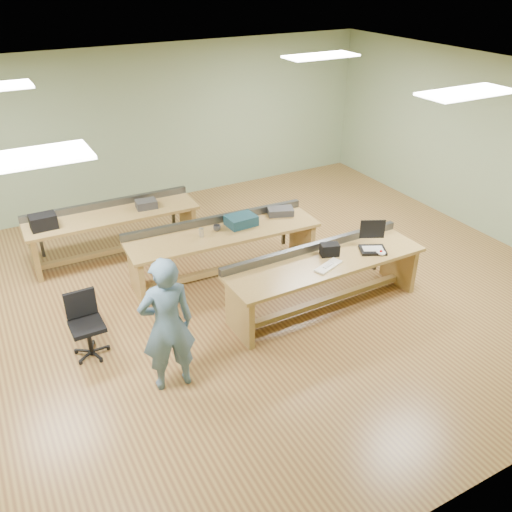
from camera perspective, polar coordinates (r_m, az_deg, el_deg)
name	(u,v)px	position (r m, az deg, el deg)	size (l,w,h in m)	color
floor	(226,298)	(7.93, -3.18, -4.47)	(10.00, 10.00, 0.00)	olive
ceiling	(219,88)	(6.75, -3.90, 17.25)	(10.00, 10.00, 0.00)	silver
wall_back	(132,129)	(10.77, -12.96, 12.88)	(10.00, 0.04, 3.00)	gray
wall_front	(451,390)	(4.47, 19.83, -13.14)	(10.00, 0.04, 3.00)	gray
wall_right	(487,148)	(10.23, 23.11, 10.46)	(0.04, 8.00, 3.00)	gray
fluor_panels	(219,90)	(6.76, -3.89, 17.00)	(6.20, 3.50, 0.03)	white
workbench_front	(324,272)	(7.52, 7.22, -1.68)	(2.90, 0.80, 0.86)	#AF884A
workbench_mid	(223,242)	(8.26, -3.48, 1.47)	(2.98, 0.93, 0.86)	#AF884A
workbench_back	(113,224)	(9.11, -14.79, 3.25)	(2.75, 0.78, 0.86)	#AF884A
person	(167,325)	(6.05, -9.33, -7.18)	(0.61, 0.40, 1.67)	slate
laptop_base	(373,250)	(7.75, 12.19, 0.62)	(0.35, 0.29, 0.04)	black
laptop_screen	(372,229)	(7.75, 12.16, 2.79)	(0.35, 0.02, 0.28)	black
keyboard	(328,266)	(7.26, 7.63, -1.06)	(0.45, 0.15, 0.03)	white
trackball_mouse	(381,252)	(7.68, 13.00, 0.38)	(0.13, 0.15, 0.06)	white
camera_bag	(330,250)	(7.51, 7.76, 0.67)	(0.25, 0.16, 0.17)	black
task_chair	(88,333)	(7.05, -17.29, -7.72)	(0.46, 0.46, 0.84)	black
parts_bin_teal	(241,220)	(8.30, -1.57, 3.76)	(0.44, 0.33, 0.15)	#143643
parts_bin_grey	(280,211)	(8.67, 2.59, 4.72)	(0.40, 0.25, 0.11)	#313133
mug	(217,228)	(8.16, -4.13, 2.97)	(0.12, 0.12, 0.09)	#313133
drinks_can	(201,232)	(8.00, -5.77, 2.48)	(0.07, 0.07, 0.13)	#B8B8BC
storage_box_back	(43,222)	(8.79, -21.49, 3.38)	(0.38, 0.27, 0.22)	black
tray_back	(146,204)	(9.07, -11.47, 5.37)	(0.33, 0.24, 0.13)	#313133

